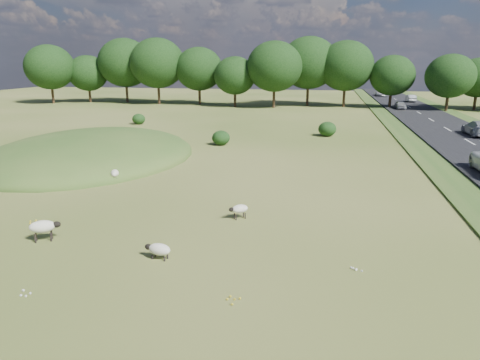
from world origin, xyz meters
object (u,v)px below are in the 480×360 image
Objects in this scene: car_2 at (478,128)px; sheep_0 at (239,209)px; car_3 at (381,93)px; car_0 at (400,105)px; sheep_1 at (115,173)px; sheep_3 at (43,227)px; sheep_2 at (159,249)px; car_4 at (411,98)px.

sheep_0 is at bearing 55.21° from car_2.
car_3 is (-3.80, 51.51, -0.08)m from car_2.
car_0 is (15.43, 52.50, 0.36)m from sheep_0.
sheep_1 is 9.45m from sheep_3.
car_4 is at bearing -98.38° from sheep_2.
car_3 is 14.12m from car_4.
sheep_0 is at bearing 73.66° from car_4.
car_2 is at bearing -81.30° from car_0.
car_0 is at bearing -50.51° from sheep_1.
sheep_0 is 80.68m from car_3.
sheep_2 is at bearing 56.70° from car_2.
sheep_0 is 68.35m from car_4.
sheep_3 is 0.28× the size of car_3.
car_0 is (23.20, 56.81, 0.22)m from sheep_3.
car_4 is at bearing 40.91° from sheep_3.
car_4 reaches higher than car_0.
car_3 is at bearing -85.78° from car_2.
sheep_1 reaches higher than sheep_0.
sheep_1 is 0.24× the size of car_3.
car_3 is at bearing 90.00° from car_0.
sheep_1 is 0.88× the size of sheep_3.
sheep_3 is (1.45, -9.34, 0.08)m from sheep_1.
sheep_2 is 0.22× the size of car_2.
sheep_3 is 0.33× the size of car_4.
car_2 reaches higher than car_0.
car_2 is 37.91m from car_4.
car_4 is (0.00, 37.91, -0.09)m from car_2.
car_4 reaches higher than sheep_1.
car_3 reaches higher than sheep_1.
sheep_2 is (7.00, -10.02, -0.16)m from sheep_1.
car_4 is (3.80, 13.08, 0.04)m from car_0.
car_2 is (28.45, 22.65, 0.43)m from sheep_1.
car_0 is at bearing 73.80° from car_4.
sheep_0 is 8.89m from sheep_3.
car_3 reaches higher than sheep_3.
sheep_3 is 0.36× the size of car_0.
car_0 is at bearing -98.54° from sheep_2.
car_2 reaches higher than sheep_1.
sheep_0 is at bearing 1.06° from sheep_3.
sheep_1 is (-9.22, 5.03, 0.06)m from sheep_0.
car_2 is at bearing -85.78° from car_3.
sheep_0 is 54.72m from car_0.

